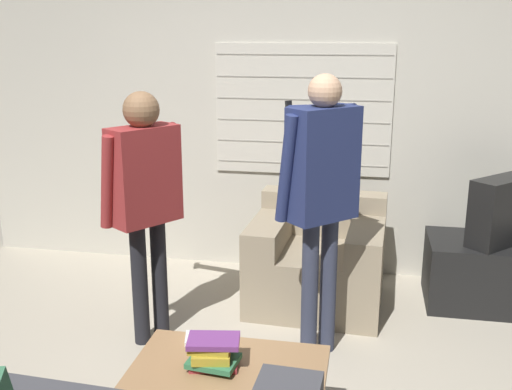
{
  "coord_description": "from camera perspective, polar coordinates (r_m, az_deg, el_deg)",
  "views": [
    {
      "loc": [
        0.68,
        -2.71,
        1.93
      ],
      "look_at": [
        0.05,
        0.64,
        1.0
      ],
      "focal_mm": 42.0,
      "sensor_mm": 36.0,
      "label": 1
    }
  ],
  "objects": [
    {
      "name": "book_stack",
      "position": [
        2.86,
        -4.15,
        -14.77
      ],
      "size": [
        0.26,
        0.21,
        0.15
      ],
      "color": "maroon",
      "rests_on": "coffee_table"
    },
    {
      "name": "person_right_standing",
      "position": [
        3.48,
        6.18,
        1.14
      ],
      "size": [
        0.52,
        0.84,
        1.71
      ],
      "rotation": [
        0.0,
        0.0,
        0.79
      ],
      "color": "#33384C",
      "rests_on": "ground_plane"
    },
    {
      "name": "spare_remote",
      "position": [
        3.11,
        -6.36,
        -13.41
      ],
      "size": [
        0.07,
        0.14,
        0.02
      ],
      "rotation": [
        0.0,
        0.0,
        0.23
      ],
      "color": "white",
      "rests_on": "coffee_table"
    },
    {
      "name": "coffee_table",
      "position": [
        2.9,
        -2.73,
        -16.95
      ],
      "size": [
        0.9,
        0.61,
        0.43
      ],
      "color": "#9E754C",
      "rests_on": "ground_plane"
    },
    {
      "name": "person_left_standing",
      "position": [
        3.71,
        -10.61,
        0.7
      ],
      "size": [
        0.53,
        0.75,
        1.6
      ],
      "rotation": [
        0.0,
        0.0,
        0.97
      ],
      "color": "black",
      "rests_on": "ground_plane"
    },
    {
      "name": "wall_back",
      "position": [
        4.83,
        2.58,
        7.51
      ],
      "size": [
        5.2,
        0.08,
        2.55
      ],
      "color": "#BCB7A8",
      "rests_on": "ground_plane"
    },
    {
      "name": "tv_stand",
      "position": [
        4.7,
        22.11,
        -6.96
      ],
      "size": [
        1.01,
        0.57,
        0.48
      ],
      "color": "black",
      "rests_on": "ground_plane"
    },
    {
      "name": "tv",
      "position": [
        4.55,
        22.68,
        -1.31
      ],
      "size": [
        0.58,
        0.58,
        0.48
      ],
      "rotation": [
        0.0,
        0.0,
        3.94
      ],
      "color": "black",
      "rests_on": "tv_stand"
    },
    {
      "name": "armchair_beige",
      "position": [
        4.41,
        5.89,
        -6.22
      ],
      "size": [
        0.97,
        0.89,
        0.77
      ],
      "rotation": [
        0.0,
        0.0,
        3.09
      ],
      "color": "gray",
      "rests_on": "ground_plane"
    }
  ]
}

